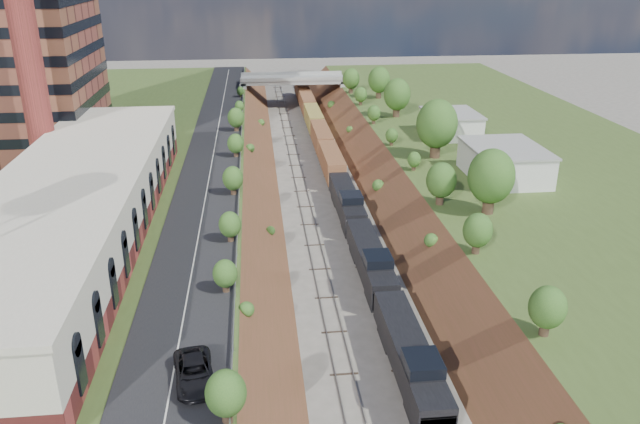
% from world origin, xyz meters
% --- Properties ---
extents(platform_left, '(44.00, 180.00, 5.00)m').
position_xyz_m(platform_left, '(-33.00, 60.00, 2.50)').
color(platform_left, '#3E5422').
rests_on(platform_left, ground).
extents(platform_right, '(44.00, 180.00, 5.00)m').
position_xyz_m(platform_right, '(33.00, 60.00, 2.50)').
color(platform_right, '#3E5422').
rests_on(platform_right, ground).
extents(embankment_left, '(10.00, 180.00, 10.00)m').
position_xyz_m(embankment_left, '(-11.00, 60.00, 0.00)').
color(embankment_left, brown).
rests_on(embankment_left, ground).
extents(embankment_right, '(10.00, 180.00, 10.00)m').
position_xyz_m(embankment_right, '(11.00, 60.00, 0.00)').
color(embankment_right, brown).
rests_on(embankment_right, ground).
extents(rail_left_track, '(1.58, 180.00, 0.18)m').
position_xyz_m(rail_left_track, '(-2.60, 60.00, 0.09)').
color(rail_left_track, gray).
rests_on(rail_left_track, ground).
extents(rail_right_track, '(1.58, 180.00, 0.18)m').
position_xyz_m(rail_right_track, '(2.60, 60.00, 0.09)').
color(rail_right_track, gray).
rests_on(rail_right_track, ground).
extents(road, '(8.00, 180.00, 0.10)m').
position_xyz_m(road, '(-15.50, 60.00, 5.05)').
color(road, black).
rests_on(road, platform_left).
extents(guardrail, '(0.10, 171.00, 0.70)m').
position_xyz_m(guardrail, '(-11.40, 59.80, 5.55)').
color(guardrail, '#99999E').
rests_on(guardrail, platform_left).
extents(commercial_building, '(14.30, 62.30, 7.00)m').
position_xyz_m(commercial_building, '(-28.00, 38.00, 8.51)').
color(commercial_building, maroon).
rests_on(commercial_building, platform_left).
extents(smokestack, '(3.20, 3.20, 40.00)m').
position_xyz_m(smokestack, '(-36.00, 56.00, 25.00)').
color(smokestack, maroon).
rests_on(smokestack, platform_left).
extents(overpass, '(24.50, 8.30, 7.40)m').
position_xyz_m(overpass, '(0.00, 122.00, 4.92)').
color(overpass, gray).
rests_on(overpass, ground).
extents(white_building_near, '(9.00, 12.00, 4.00)m').
position_xyz_m(white_building_near, '(23.50, 52.00, 7.00)').
color(white_building_near, silver).
rests_on(white_building_near, platform_right).
extents(white_building_far, '(8.00, 10.00, 3.60)m').
position_xyz_m(white_building_far, '(23.00, 74.00, 6.80)').
color(white_building_far, silver).
rests_on(white_building_far, platform_right).
extents(tree_right_large, '(5.25, 5.25, 7.61)m').
position_xyz_m(tree_right_large, '(17.00, 40.00, 9.38)').
color(tree_right_large, '#473323').
rests_on(tree_right_large, platform_right).
extents(tree_left_crest, '(2.45, 2.45, 3.55)m').
position_xyz_m(tree_left_crest, '(-11.80, 20.00, 7.04)').
color(tree_left_crest, '#473323').
rests_on(tree_left_crest, platform_left).
extents(freight_train, '(2.76, 126.87, 4.55)m').
position_xyz_m(freight_train, '(2.60, 75.39, 2.42)').
color(freight_train, black).
rests_on(freight_train, ground).
extents(suv, '(3.46, 5.95, 1.56)m').
position_xyz_m(suv, '(-13.90, 12.06, 5.88)').
color(suv, black).
rests_on(suv, road).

